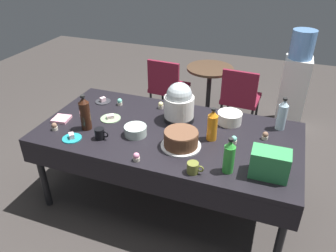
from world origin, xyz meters
name	(u,v)px	position (x,y,z in m)	size (l,w,h in m)	color
ground	(168,197)	(0.00, 0.00, 0.00)	(9.00, 9.00, 0.00)	#383330
potluck_table	(168,137)	(0.00, 0.00, 0.69)	(2.20, 1.10, 0.75)	black
frosted_layer_cake	(181,139)	(0.17, -0.18, 0.82)	(0.32, 0.32, 0.14)	silver
slow_cooker	(179,103)	(0.02, 0.22, 0.92)	(0.28, 0.28, 0.36)	black
glass_salad_bowl	(135,131)	(-0.23, -0.15, 0.79)	(0.19, 0.19, 0.08)	#B2C6BC
ceramic_snack_bowl	(230,118)	(0.46, 0.32, 0.80)	(0.22, 0.22, 0.10)	silver
dessert_plate_charcoal	(103,101)	(-0.80, 0.30, 0.76)	(0.15, 0.15, 0.05)	#2D2D33
dessert_plate_teal	(72,137)	(-0.70, -0.39, 0.76)	(0.16, 0.16, 0.05)	teal
dessert_plate_sage	(111,118)	(-0.56, 0.02, 0.76)	(0.18, 0.18, 0.04)	#8CA87F
cupcake_berry	(136,157)	(-0.07, -0.47, 0.78)	(0.05, 0.05, 0.07)	beige
cupcake_lemon	(234,140)	(0.56, 0.01, 0.78)	(0.05, 0.05, 0.07)	beige
cupcake_rose	(54,127)	(-0.92, -0.32, 0.78)	(0.05, 0.05, 0.07)	beige
cupcake_mint	(120,102)	(-0.61, 0.30, 0.78)	(0.05, 0.05, 0.07)	beige
cupcake_vanilla	(265,136)	(0.79, 0.16, 0.78)	(0.05, 0.05, 0.07)	beige
cupcake_cocoa	(161,105)	(-0.21, 0.37, 0.78)	(0.05, 0.05, 0.07)	beige
soda_bottle_cola	(85,113)	(-0.67, -0.20, 0.90)	(0.09, 0.09, 0.31)	#33190F
soda_bottle_orange_juice	(212,125)	(0.38, 0.01, 0.88)	(0.08, 0.08, 0.28)	orange
soda_bottle_water	(282,115)	(0.89, 0.37, 0.88)	(0.08, 0.08, 0.29)	silver
soda_bottle_lime_soda	(229,157)	(0.58, -0.36, 0.88)	(0.08, 0.08, 0.27)	green
coffee_mug_olive	(193,168)	(0.36, -0.46, 0.79)	(0.12, 0.08, 0.08)	olive
coffee_mug_black	(100,134)	(-0.48, -0.30, 0.80)	(0.12, 0.08, 0.09)	black
soda_carton	(270,164)	(0.85, -0.31, 0.85)	(0.26, 0.16, 0.20)	#338C4C
paper_napkin_stack	(61,119)	(-0.97, -0.15, 0.76)	(0.14, 0.14, 0.02)	pink
maroon_chair_left	(167,85)	(-0.55, 1.47, 0.49)	(0.46, 0.46, 0.85)	maroon
maroon_chair_right	(240,96)	(0.40, 1.47, 0.49)	(0.47, 0.47, 0.85)	maroon
round_cafe_table	(209,83)	(-0.05, 1.70, 0.50)	(0.60, 0.60, 0.72)	#473323
water_cooler	(295,82)	(1.00, 1.91, 0.59)	(0.32, 0.32, 1.24)	silver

